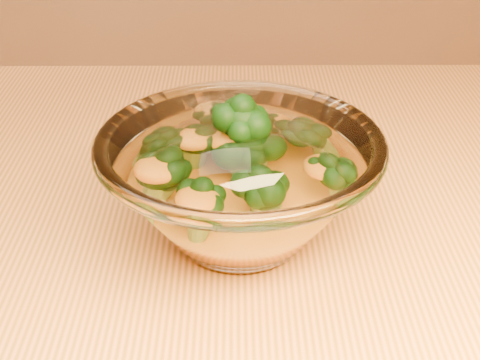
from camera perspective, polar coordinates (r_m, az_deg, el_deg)
name	(u,v)px	position (r m, az deg, el deg)	size (l,w,h in m)	color
glass_bowl	(240,185)	(0.48, 0.00, -0.45)	(0.21, 0.21, 0.09)	white
cheese_sauce	(240,207)	(0.49, 0.00, -2.34)	(0.12, 0.12, 0.03)	orange
broccoli_heap	(237,159)	(0.49, -0.25, 1.77)	(0.14, 0.14, 0.08)	black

